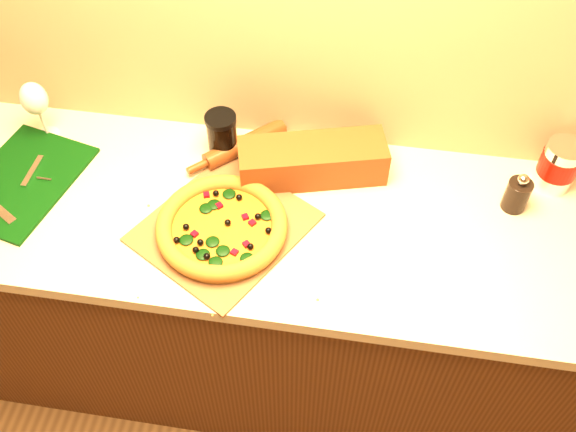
# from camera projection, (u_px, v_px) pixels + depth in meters

# --- Properties ---
(cabinet) EXTENTS (2.80, 0.65, 0.86)m
(cabinet) POSITION_uv_depth(u_px,v_px,m) (278.00, 302.00, 2.16)
(cabinet) COLOR #44230E
(cabinet) RESTS_ON ground
(countertop) EXTENTS (2.84, 0.68, 0.04)m
(countertop) POSITION_uv_depth(u_px,v_px,m) (276.00, 218.00, 1.81)
(countertop) COLOR beige
(countertop) RESTS_ON cabinet
(pizza_peel) EXTENTS (0.54, 0.60, 0.01)m
(pizza_peel) POSITION_uv_depth(u_px,v_px,m) (228.00, 223.00, 1.77)
(pizza_peel) COLOR brown
(pizza_peel) RESTS_ON countertop
(pizza) EXTENTS (0.36, 0.36, 0.05)m
(pizza) POSITION_uv_depth(u_px,v_px,m) (222.00, 227.00, 1.73)
(pizza) COLOR #B1792C
(pizza) RESTS_ON pizza_peel
(cutting_board) EXTENTS (0.37, 0.45, 0.03)m
(cutting_board) POSITION_uv_depth(u_px,v_px,m) (20.00, 181.00, 1.87)
(cutting_board) COLOR #053107
(cutting_board) RESTS_ON countertop
(bottle_cap) EXTENTS (0.03, 0.03, 0.01)m
(bottle_cap) POSITION_uv_depth(u_px,v_px,m) (4.00, 221.00, 1.78)
(bottle_cap) COLOR black
(bottle_cap) RESTS_ON countertop
(pepper_grinder) EXTENTS (0.07, 0.07, 0.13)m
(pepper_grinder) POSITION_uv_depth(u_px,v_px,m) (517.00, 194.00, 1.78)
(pepper_grinder) COLOR black
(pepper_grinder) RESTS_ON countertop
(rolling_pin) EXTENTS (0.30, 0.29, 0.05)m
(rolling_pin) POSITION_uv_depth(u_px,v_px,m) (245.00, 144.00, 1.94)
(rolling_pin) COLOR #572D0F
(rolling_pin) RESTS_ON countertop
(coffee_canister) EXTENTS (0.11, 0.11, 0.15)m
(coffee_canister) POSITION_uv_depth(u_px,v_px,m) (559.00, 165.00, 1.81)
(coffee_canister) COLOR silver
(coffee_canister) RESTS_ON countertop
(bread_bag) EXTENTS (0.44, 0.24, 0.12)m
(bread_bag) POSITION_uv_depth(u_px,v_px,m) (312.00, 161.00, 1.85)
(bread_bag) COLOR brown
(bread_bag) RESTS_ON countertop
(wine_glass) EXTENTS (0.08, 0.08, 0.20)m
(wine_glass) POSITION_uv_depth(u_px,v_px,m) (34.00, 100.00, 1.89)
(wine_glass) COLOR silver
(wine_glass) RESTS_ON countertop
(dark_jar) EXTENTS (0.09, 0.09, 0.15)m
(dark_jar) POSITION_uv_depth(u_px,v_px,m) (222.00, 135.00, 1.89)
(dark_jar) COLOR black
(dark_jar) RESTS_ON countertop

